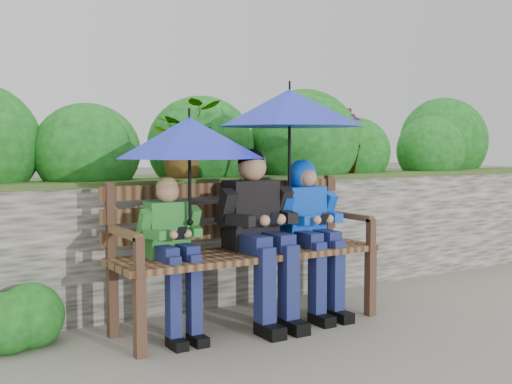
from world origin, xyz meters
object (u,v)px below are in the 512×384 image
umbrella_right (290,108)px  park_bench (242,242)px  boy_middle (259,226)px  boy_left (173,244)px  boy_right (310,221)px  umbrella_left (189,138)px

umbrella_right → park_bench: bearing=173.3°
park_bench → boy_middle: (0.07, -0.10, 0.12)m
boy_left → boy_middle: boy_middle is taller
park_bench → boy_right: boy_right is taller
umbrella_left → umbrella_right: bearing=4.7°
boy_right → boy_middle: bearing=-177.3°
park_bench → boy_right: (0.54, -0.08, 0.13)m
boy_middle → boy_right: bearing=2.7°
umbrella_right → umbrella_left: bearing=-175.3°
boy_right → umbrella_left: umbrella_left is taller
boy_middle → umbrella_right: 0.91m
boy_left → boy_right: boy_right is taller
umbrella_right → boy_left: bearing=-177.6°
boy_left → boy_middle: (0.66, -0.02, 0.08)m
park_bench → boy_right: bearing=-8.7°
boy_left → boy_middle: bearing=-1.6°
boy_right → park_bench: bearing=171.3°
boy_left → umbrella_left: 0.72m
boy_middle → boy_left: bearing=178.4°
umbrella_left → umbrella_right: umbrella_right is taller
umbrella_right → boy_middle: bearing=-168.9°
park_bench → umbrella_right: bearing=-6.7°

